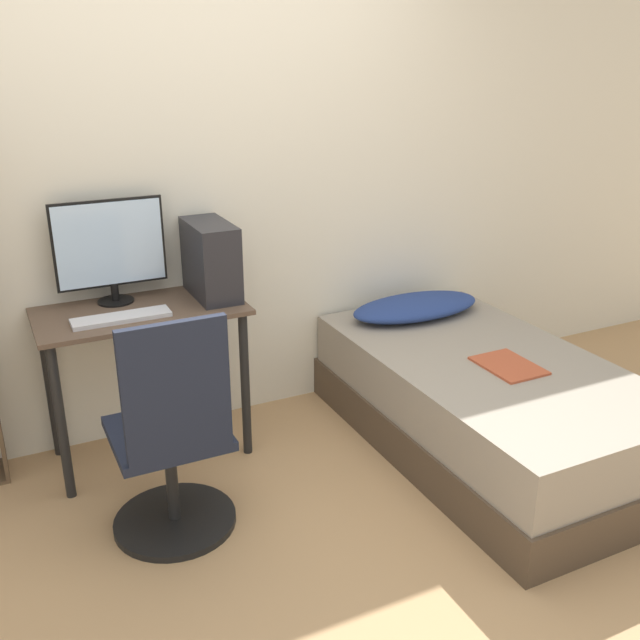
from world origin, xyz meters
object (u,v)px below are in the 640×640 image
(bed, at_px, (485,403))
(monitor, at_px, (110,247))
(office_chair, at_px, (173,453))
(keyboard, at_px, (121,318))
(pc_tower, at_px, (211,260))

(bed, bearing_deg, monitor, 153.05)
(office_chair, height_order, keyboard, office_chair)
(monitor, bearing_deg, pc_tower, -14.52)
(monitor, distance_m, keyboard, 0.36)
(office_chair, xyz_separation_m, keyboard, (-0.05, 0.57, 0.40))
(monitor, xyz_separation_m, keyboard, (-0.03, -0.25, -0.26))
(bed, height_order, pc_tower, pc_tower)
(keyboard, relative_size, pc_tower, 1.12)
(office_chair, distance_m, monitor, 1.05)
(bed, bearing_deg, keyboard, 160.94)
(monitor, xyz_separation_m, pc_tower, (0.45, -0.12, -0.09))
(office_chair, height_order, pc_tower, pc_tower)
(office_chair, relative_size, monitor, 1.95)
(keyboard, bearing_deg, monitor, 84.29)
(office_chair, bearing_deg, keyboard, 95.03)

